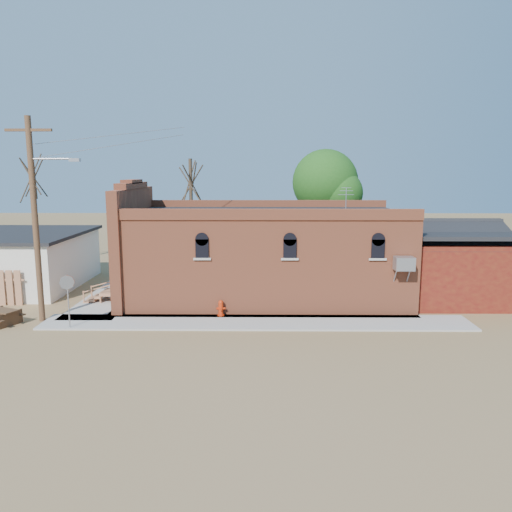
{
  "coord_description": "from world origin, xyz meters",
  "views": [
    {
      "loc": [
        1.69,
        -20.44,
        6.67
      ],
      "look_at": [
        1.43,
        4.65,
        2.4
      ],
      "focal_mm": 35.0,
      "sensor_mm": 36.0,
      "label": 1
    }
  ],
  "objects_px": {
    "brick_bar": "(260,254)",
    "fire_hydrant": "(221,308)",
    "stop_sign": "(67,287)",
    "utility_pole": "(36,215)",
    "trash_barrel": "(130,289)",
    "picnic_table": "(0,315)"
  },
  "relations": [
    {
      "from": "fire_hydrant",
      "to": "stop_sign",
      "type": "bearing_deg",
      "value": 177.86
    },
    {
      "from": "fire_hydrant",
      "to": "picnic_table",
      "type": "relative_size",
      "value": 0.37
    },
    {
      "from": "trash_barrel",
      "to": "picnic_table",
      "type": "distance_m",
      "value": 6.48
    },
    {
      "from": "trash_barrel",
      "to": "picnic_table",
      "type": "xyz_separation_m",
      "value": [
        -4.5,
        -4.67,
        -0.07
      ]
    },
    {
      "from": "brick_bar",
      "to": "utility_pole",
      "type": "bearing_deg",
      "value": -156.31
    },
    {
      "from": "stop_sign",
      "to": "trash_barrel",
      "type": "xyz_separation_m",
      "value": [
        1.19,
        5.31,
        -1.31
      ]
    },
    {
      "from": "fire_hydrant",
      "to": "stop_sign",
      "type": "xyz_separation_m",
      "value": [
        -6.34,
        -1.8,
        1.39
      ]
    },
    {
      "from": "stop_sign",
      "to": "utility_pole",
      "type": "bearing_deg",
      "value": 135.16
    },
    {
      "from": "utility_pole",
      "to": "picnic_table",
      "type": "distance_m",
      "value": 4.67
    },
    {
      "from": "picnic_table",
      "to": "trash_barrel",
      "type": "bearing_deg",
      "value": 69.79
    },
    {
      "from": "utility_pole",
      "to": "picnic_table",
      "type": "relative_size",
      "value": 4.55
    },
    {
      "from": "stop_sign",
      "to": "fire_hydrant",
      "type": "bearing_deg",
      "value": 7.0
    },
    {
      "from": "trash_barrel",
      "to": "fire_hydrant",
      "type": "bearing_deg",
      "value": -34.32
    },
    {
      "from": "utility_pole",
      "to": "fire_hydrant",
      "type": "bearing_deg",
      "value": 4.27
    },
    {
      "from": "stop_sign",
      "to": "trash_barrel",
      "type": "bearing_deg",
      "value": 68.49
    },
    {
      "from": "utility_pole",
      "to": "picnic_table",
      "type": "xyz_separation_m",
      "value": [
        -1.65,
        -0.56,
        -4.33
      ]
    },
    {
      "from": "trash_barrel",
      "to": "utility_pole",
      "type": "bearing_deg",
      "value": -124.71
    },
    {
      "from": "brick_bar",
      "to": "stop_sign",
      "type": "bearing_deg",
      "value": -145.97
    },
    {
      "from": "stop_sign",
      "to": "trash_barrel",
      "type": "distance_m",
      "value": 5.6
    },
    {
      "from": "brick_bar",
      "to": "fire_hydrant",
      "type": "relative_size",
      "value": 22.23
    },
    {
      "from": "utility_pole",
      "to": "trash_barrel",
      "type": "distance_m",
      "value": 6.56
    },
    {
      "from": "brick_bar",
      "to": "trash_barrel",
      "type": "xyz_separation_m",
      "value": [
        -6.94,
        -0.19,
        -1.82
      ]
    }
  ]
}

